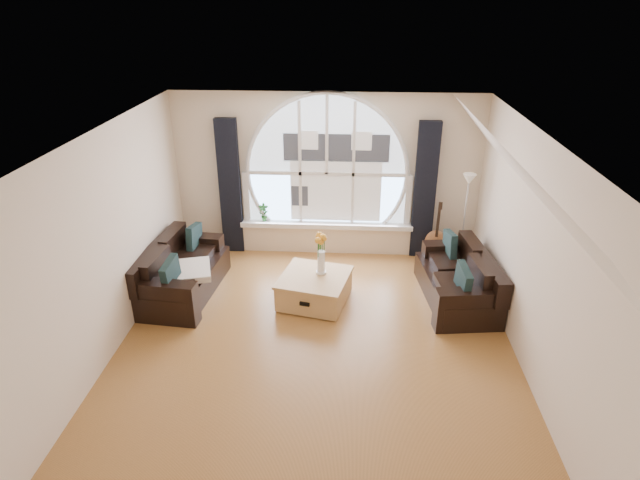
% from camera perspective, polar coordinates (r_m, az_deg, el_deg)
% --- Properties ---
extents(ground, '(5.00, 5.50, 0.01)m').
position_cam_1_polar(ground, '(6.90, -0.46, -11.14)').
color(ground, brown).
rests_on(ground, ground).
extents(ceiling, '(5.00, 5.50, 0.01)m').
position_cam_1_polar(ceiling, '(5.72, -0.56, 11.15)').
color(ceiling, silver).
rests_on(ceiling, ground).
extents(wall_back, '(5.00, 0.01, 2.70)m').
position_cam_1_polar(wall_back, '(8.74, 0.74, 6.98)').
color(wall_back, beige).
rests_on(wall_back, ground).
extents(wall_front, '(5.00, 0.01, 2.70)m').
position_cam_1_polar(wall_front, '(3.93, -3.41, -19.12)').
color(wall_front, beige).
rests_on(wall_front, ground).
extents(wall_left, '(0.01, 5.50, 2.70)m').
position_cam_1_polar(wall_left, '(6.82, -21.95, -0.41)').
color(wall_left, beige).
rests_on(wall_left, ground).
extents(wall_right, '(0.01, 5.50, 2.70)m').
position_cam_1_polar(wall_right, '(6.53, 21.96, -1.56)').
color(wall_right, beige).
rests_on(wall_right, ground).
extents(attic_slope, '(0.92, 5.50, 0.72)m').
position_cam_1_polar(attic_slope, '(6.08, 20.78, 6.93)').
color(attic_slope, silver).
rests_on(attic_slope, ground).
extents(arched_window, '(2.60, 0.06, 2.15)m').
position_cam_1_polar(arched_window, '(8.63, 0.74, 8.65)').
color(arched_window, silver).
rests_on(arched_window, wall_back).
extents(window_sill, '(2.90, 0.22, 0.08)m').
position_cam_1_polar(window_sill, '(8.95, 0.68, 1.66)').
color(window_sill, white).
rests_on(window_sill, wall_back).
extents(window_frame, '(2.76, 0.08, 2.15)m').
position_cam_1_polar(window_frame, '(8.60, 0.73, 8.59)').
color(window_frame, white).
rests_on(window_frame, wall_back).
extents(neighbor_house, '(1.70, 0.02, 1.50)m').
position_cam_1_polar(neighbor_house, '(8.64, 1.73, 7.81)').
color(neighbor_house, silver).
rests_on(neighbor_house, wall_back).
extents(curtain_left, '(0.35, 0.12, 2.30)m').
position_cam_1_polar(curtain_left, '(8.91, -9.69, 5.61)').
color(curtain_left, black).
rests_on(curtain_left, ground).
extents(curtain_right, '(0.35, 0.12, 2.30)m').
position_cam_1_polar(curtain_right, '(8.76, 11.24, 5.16)').
color(curtain_right, black).
rests_on(curtain_right, ground).
extents(sofa_left, '(1.05, 1.84, 0.78)m').
position_cam_1_polar(sofa_left, '(8.03, -14.71, -3.04)').
color(sofa_left, black).
rests_on(sofa_left, ground).
extents(sofa_right, '(1.04, 1.78, 0.75)m').
position_cam_1_polar(sofa_right, '(7.84, 14.67, -3.75)').
color(sofa_right, black).
rests_on(sofa_right, ground).
extents(coffee_chest, '(1.13, 1.13, 0.46)m').
position_cam_1_polar(coffee_chest, '(7.63, -0.60, -5.17)').
color(coffee_chest, tan).
rests_on(coffee_chest, ground).
extents(throw_blanket, '(0.68, 0.68, 0.10)m').
position_cam_1_polar(throw_blanket, '(7.73, -13.83, -3.24)').
color(throw_blanket, silver).
rests_on(throw_blanket, sofa_left).
extents(vase_flowers, '(0.24, 0.24, 0.70)m').
position_cam_1_polar(vase_flowers, '(7.43, 0.12, -0.95)').
color(vase_flowers, white).
rests_on(vase_flowers, coffee_chest).
extents(floor_lamp, '(0.24, 0.24, 1.60)m').
position_cam_1_polar(floor_lamp, '(8.59, 15.26, 1.80)').
color(floor_lamp, '#B2B2B2').
rests_on(floor_lamp, ground).
extents(guitar, '(0.40, 0.32, 1.06)m').
position_cam_1_polar(guitar, '(8.91, 12.50, 1.08)').
color(guitar, brown).
rests_on(guitar, ground).
extents(potted_plant, '(0.18, 0.14, 0.32)m').
position_cam_1_polar(potted_plant, '(8.98, -6.11, 2.98)').
color(potted_plant, '#1E6023').
rests_on(potted_plant, window_sill).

